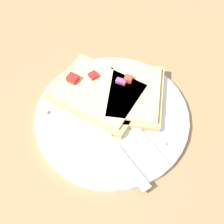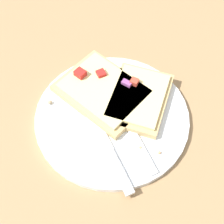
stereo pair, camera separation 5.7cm
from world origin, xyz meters
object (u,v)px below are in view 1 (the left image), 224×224
(fork, at_px, (128,119))
(pizza_slice_main, at_px, (99,92))
(plate, at_px, (112,117))
(knife, at_px, (114,147))
(pizza_slice_corner, at_px, (134,94))

(fork, relative_size, pizza_slice_main, 0.92)
(plate, relative_size, knife, 1.48)
(fork, distance_m, pizza_slice_corner, 0.05)
(fork, bearing_deg, pizza_slice_main, 9.97)
(plate, height_order, fork, fork)
(plate, xyz_separation_m, fork, (0.03, 0.00, 0.01))
(pizza_slice_main, bearing_deg, fork, -15.25)
(plate, distance_m, pizza_slice_main, 0.05)
(pizza_slice_main, bearing_deg, plate, -30.39)
(plate, bearing_deg, knife, -65.89)
(plate, xyz_separation_m, knife, (0.03, -0.06, 0.01))
(plate, xyz_separation_m, pizza_slice_corner, (0.02, 0.05, 0.02))
(fork, xyz_separation_m, pizza_slice_main, (-0.07, 0.03, 0.01))
(knife, bearing_deg, pizza_slice_corner, -54.94)
(pizza_slice_main, bearing_deg, knife, -45.27)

